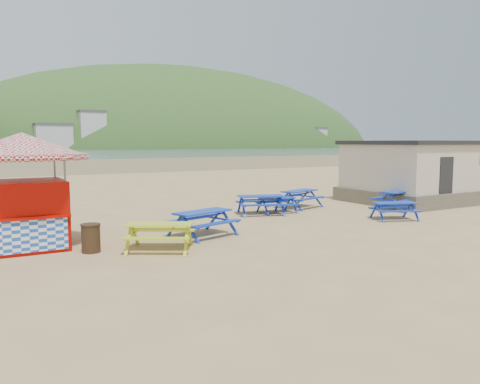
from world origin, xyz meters
TOP-DOWN VIEW (x-y plane):
  - ground at (0.00, 0.00)m, footprint 400.00×400.00m
  - wet_sand at (0.00, 55.00)m, footprint 400.00×400.00m
  - sea at (0.00, 170.00)m, footprint 400.00×400.00m
  - picnic_table_blue_a at (0.74, 1.38)m, footprint 2.35×2.12m
  - picnic_table_blue_b at (1.64, 1.47)m, footprint 1.77×1.52m
  - picnic_table_blue_c at (3.42, 2.19)m, footprint 2.33×2.08m
  - picnic_table_blue_d at (-3.42, -1.56)m, footprint 2.35×2.09m
  - picnic_table_blue_e at (4.62, -2.43)m, footprint 2.04×1.87m
  - picnic_table_blue_f at (7.02, -0.53)m, footprint 2.33×2.02m
  - picnic_table_yellow at (-5.36, -2.79)m, footprint 2.36×2.24m
  - ice_cream_kiosk at (-8.63, -0.58)m, footprint 3.81×3.81m
  - litter_bin at (-7.13, -2.08)m, footprint 0.55×0.55m
  - amenity_block at (10.50, 1.00)m, footprint 7.40×5.40m
  - headland_town at (90.00, 229.68)m, footprint 264.00×144.00m

SIDE VIEW (x-z plane):
  - headland_town at x=90.00m, z-range -63.91..44.09m
  - ground at x=0.00m, z-range 0.00..0.00m
  - wet_sand at x=0.00m, z-range 0.00..0.00m
  - sea at x=0.00m, z-range 0.01..0.01m
  - picnic_table_blue_b at x=1.64m, z-range 0.00..0.66m
  - picnic_table_blue_e at x=4.62m, z-range 0.00..0.69m
  - picnic_table_yellow at x=-5.36m, z-range 0.00..0.78m
  - picnic_table_blue_a at x=0.74m, z-range 0.00..0.82m
  - picnic_table_blue_c at x=3.42m, z-range 0.00..0.82m
  - litter_bin at x=-7.13m, z-range 0.01..0.82m
  - picnic_table_blue_d at x=-3.42m, z-range 0.00..0.83m
  - picnic_table_blue_f at x=7.02m, z-range 0.00..0.86m
  - amenity_block at x=10.50m, z-range -0.01..3.14m
  - ice_cream_kiosk at x=-8.63m, z-range 0.43..3.79m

